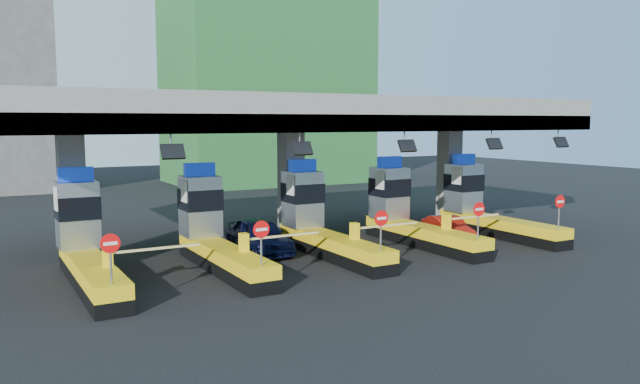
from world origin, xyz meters
TOP-DOWN VIEW (x-y plane):
  - ground at (0.00, 0.00)m, footprint 120.00×120.00m
  - toll_canopy at (0.00, 2.87)m, footprint 28.00×12.09m
  - toll_lane_far_left at (-10.00, 0.28)m, footprint 4.43×8.00m
  - toll_lane_left at (-5.00, 0.28)m, footprint 4.43×8.00m
  - toll_lane_center at (0.00, 0.28)m, footprint 4.43×8.00m
  - toll_lane_right at (5.00, 0.28)m, footprint 4.43×8.00m
  - toll_lane_far_right at (10.00, 0.28)m, footprint 4.43×8.00m
  - bg_building_scaffold at (12.00, 32.00)m, footprint 18.00×12.00m
  - van at (-2.35, 1.56)m, footprint 1.96×4.69m
  - red_car at (6.94, -0.52)m, footprint 2.21×3.93m

SIDE VIEW (x-z plane):
  - ground at x=0.00m, z-range 0.00..0.00m
  - red_car at x=6.94m, z-range 0.00..1.23m
  - van at x=-2.35m, z-range 0.00..1.59m
  - toll_lane_far_left at x=-10.00m, z-range -0.68..3.47m
  - toll_lane_left at x=-5.00m, z-range -0.68..3.47m
  - toll_lane_center at x=0.00m, z-range -0.68..3.47m
  - toll_lane_right at x=5.00m, z-range -0.68..3.47m
  - toll_lane_far_right at x=10.00m, z-range -0.68..3.47m
  - toll_canopy at x=0.00m, z-range 2.63..9.63m
  - bg_building_scaffold at x=12.00m, z-range 0.00..28.00m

